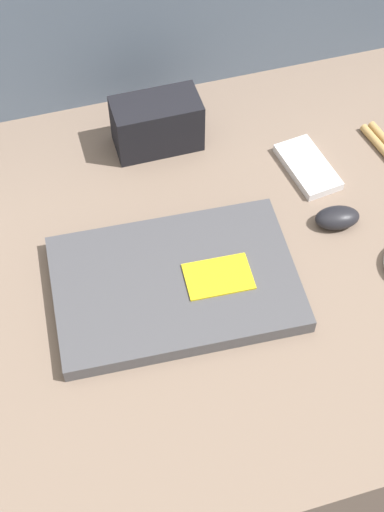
{
  "coord_description": "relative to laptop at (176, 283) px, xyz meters",
  "views": [
    {
      "loc": [
        -0.16,
        -0.56,
        0.97
      ],
      "look_at": [
        0.0,
        0.0,
        0.18
      ],
      "focal_mm": 50.0,
      "sensor_mm": 36.0,
      "label": 1
    }
  ],
  "objects": [
    {
      "name": "phone_black",
      "position": [
        0.26,
        0.16,
        -0.01
      ],
      "size": [
        0.07,
        0.12,
        0.01
      ],
      "rotation": [
        0.0,
        0.0,
        0.13
      ],
      "color": "silver",
      "rests_on": "couch_seat"
    },
    {
      "name": "ground_plane",
      "position": [
        0.03,
        0.03,
        -0.17
      ],
      "size": [
        8.0,
        8.0,
        0.0
      ],
      "primitive_type": "plane",
      "color": "#38383D"
    },
    {
      "name": "computer_mouse",
      "position": [
        0.26,
        0.04,
        0.0
      ],
      "size": [
        0.07,
        0.05,
        0.03
      ],
      "rotation": [
        0.0,
        0.0,
        -0.14
      ],
      "color": "black",
      "rests_on": "couch_seat"
    },
    {
      "name": "camera_pouch",
      "position": [
        0.05,
        0.28,
        0.03
      ],
      "size": [
        0.14,
        0.07,
        0.09
      ],
      "color": "black",
      "rests_on": "couch_seat"
    },
    {
      "name": "laptop",
      "position": [
        0.0,
        0.0,
        0.0
      ],
      "size": [
        0.34,
        0.24,
        0.03
      ],
      "rotation": [
        0.0,
        0.0,
        -0.06
      ],
      "color": "#47474C",
      "rests_on": "couch_seat"
    },
    {
      "name": "couch_seat",
      "position": [
        0.03,
        0.03,
        -0.09
      ],
      "size": [
        1.05,
        0.73,
        0.16
      ],
      "color": "#7A6656",
      "rests_on": "ground_plane"
    }
  ]
}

